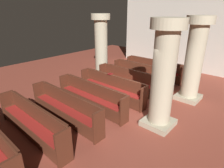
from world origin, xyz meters
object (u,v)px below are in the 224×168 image
Objects in this scene: pillar_aisle_rear at (163,75)px; lectern at (166,66)px; pew_row_5 at (65,107)px; kneeler_box_red at (157,104)px; pew_row_3 at (112,87)px; pew_row_0 at (154,69)px; pew_row_2 at (128,80)px; pillar_far_side at (101,45)px; pew_row_4 at (91,96)px; pew_row_1 at (142,74)px; pew_row_6 at (32,121)px; pillar_aisle_side at (194,59)px; hymn_book at (110,74)px.

pillar_aisle_rear reaches higher than lectern.
pew_row_5 is 9.40× the size of kneeler_box_red.
pew_row_0 is at bearing 90.00° from pew_row_3.
pillar_far_side is at bearing 163.45° from pew_row_2.
pew_row_0 is 4.60m from pew_row_4.
kneeler_box_red is (1.83, -1.69, -0.40)m from pew_row_1.
pew_row_3 is at bearing 90.00° from pew_row_5.
pillar_aisle_rear is at bearing 15.18° from pew_row_4.
pillar_far_side is (-2.41, -0.43, 1.22)m from pew_row_1.
pew_row_2 is 1.00× the size of pew_row_6.
lectern reaches higher than pew_row_5.
pillar_far_side is 3.96m from lectern.
pew_row_5 is at bearing -119.43° from pillar_aisle_side.
pillar_aisle_rear is at bearing 36.43° from pew_row_5.
pillar_aisle_rear is (2.46, -1.63, 1.22)m from pew_row_2.
pew_row_1 is (0.00, -1.15, 0.00)m from pew_row_0.
pew_row_2 is at bearing 146.49° from pillar_aisle_rear.
pew_row_0 is 1.00× the size of pew_row_4.
pew_row_2 is at bearing 163.64° from kneeler_box_red.
pew_row_0 is at bearing 150.69° from pillar_aisle_side.
pillar_far_side reaches higher than pew_row_0.
pew_row_6 is (0.00, -2.30, 0.00)m from pew_row_4.
pew_row_2 is 1.10m from hymn_book.
pew_row_4 is (0.00, -4.60, 0.00)m from pew_row_0.
pew_row_1 is at bearing 90.00° from pew_row_5.
pew_row_3 is 3.01× the size of lectern.
pew_row_3 is 3.45m from pew_row_6.
hymn_book is at bearing 142.19° from pew_row_3.
hymn_book is (-0.24, -2.11, 0.47)m from pew_row_1.
pillar_far_side reaches higher than pew_row_1.
hymn_book reaches higher than kneeler_box_red.
pew_row_4 is at bearing -136.19° from kneeler_box_red.
pillar_aisle_side reaches higher than pew_row_2.
pew_row_2 is at bearing -90.00° from pew_row_1.
lectern is 5.56× the size of hymn_book.
pew_row_2 and pew_row_4 have the same top height.
pew_row_1 is at bearing 90.00° from pew_row_4.
pillar_far_side is at bearing -134.68° from lectern.
pew_row_0 is 3.01× the size of lectern.
pew_row_1 is at bearing 83.48° from hymn_book.
pillar_aisle_rear is (2.46, -0.48, 1.22)m from pew_row_3.
pew_row_6 reaches higher than kneeler_box_red.
pillar_aisle_rear is 2.88m from hymn_book.
pew_row_3 is at bearing 90.00° from pew_row_4.
pew_row_4 is 1.00× the size of pew_row_5.
pillar_aisle_rear is 3.06× the size of lectern.
pillar_aisle_side is 4.88m from pillar_far_side.
pillar_aisle_side is 2.26m from kneeler_box_red.
pew_row_2 is 2.90m from pillar_aisle_side.
pew_row_2 is at bearing 90.00° from pew_row_6.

